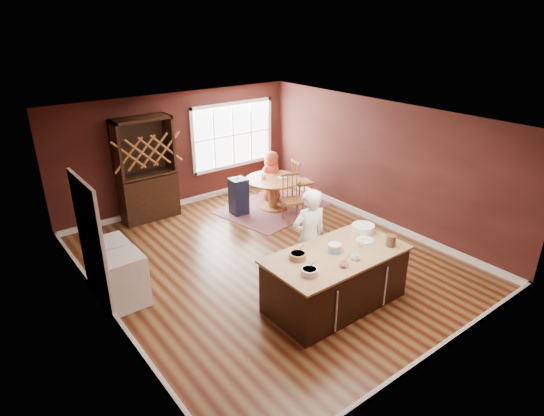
{
  "coord_description": "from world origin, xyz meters",
  "views": [
    {
      "loc": [
        -4.53,
        -6.03,
        4.35
      ],
      "look_at": [
        0.11,
        0.03,
        1.05
      ],
      "focal_mm": 30.0,
      "sensor_mm": 36.0,
      "label": 1
    }
  ],
  "objects_px": {
    "layer_cake": "(335,248)",
    "high_chair": "(239,196)",
    "chair_south": "(293,199)",
    "chair_north": "(266,175)",
    "chair_east": "(302,180)",
    "hutch": "(146,170)",
    "baker": "(309,238)",
    "toddler": "(238,179)",
    "kitchen_island": "(335,280)",
    "washer": "(125,280)",
    "dryer": "(111,264)",
    "dining_table": "(273,187)",
    "seated_woman": "(271,176)"
  },
  "relations": [
    {
      "from": "baker",
      "to": "chair_south",
      "type": "bearing_deg",
      "value": -112.51
    },
    {
      "from": "chair_east",
      "to": "seated_woman",
      "type": "distance_m",
      "value": 0.77
    },
    {
      "from": "toddler",
      "to": "hutch",
      "type": "relative_size",
      "value": 0.11
    },
    {
      "from": "kitchen_island",
      "to": "layer_cake",
      "type": "relative_size",
      "value": 7.83
    },
    {
      "from": "chair_east",
      "to": "layer_cake",
      "type": "bearing_deg",
      "value": 156.47
    },
    {
      "from": "baker",
      "to": "chair_east",
      "type": "height_order",
      "value": "baker"
    },
    {
      "from": "dining_table",
      "to": "chair_south",
      "type": "xyz_separation_m",
      "value": [
        -0.1,
        -0.85,
        0.01
      ]
    },
    {
      "from": "kitchen_island",
      "to": "high_chair",
      "type": "bearing_deg",
      "value": 79.0
    },
    {
      "from": "dining_table",
      "to": "seated_woman",
      "type": "distance_m",
      "value": 0.54
    },
    {
      "from": "chair_east",
      "to": "hutch",
      "type": "xyz_separation_m",
      "value": [
        -3.43,
        1.32,
        0.62
      ]
    },
    {
      "from": "washer",
      "to": "kitchen_island",
      "type": "bearing_deg",
      "value": -37.27
    },
    {
      "from": "kitchen_island",
      "to": "seated_woman",
      "type": "height_order",
      "value": "seated_woman"
    },
    {
      "from": "layer_cake",
      "to": "hutch",
      "type": "xyz_separation_m",
      "value": [
        -0.99,
        4.89,
        0.18
      ]
    },
    {
      "from": "dining_table",
      "to": "high_chair",
      "type": "height_order",
      "value": "high_chair"
    },
    {
      "from": "chair_north",
      "to": "seated_woman",
      "type": "height_order",
      "value": "seated_woman"
    },
    {
      "from": "chair_north",
      "to": "washer",
      "type": "bearing_deg",
      "value": 15.71
    },
    {
      "from": "hutch",
      "to": "baker",
      "type": "bearing_deg",
      "value": -76.55
    },
    {
      "from": "kitchen_island",
      "to": "seated_woman",
      "type": "relative_size",
      "value": 1.8
    },
    {
      "from": "seated_woman",
      "to": "hutch",
      "type": "height_order",
      "value": "hutch"
    },
    {
      "from": "chair_north",
      "to": "high_chair",
      "type": "bearing_deg",
      "value": 12.47
    },
    {
      "from": "washer",
      "to": "dryer",
      "type": "xyz_separation_m",
      "value": [
        0.0,
        0.64,
        -0.0
      ]
    },
    {
      "from": "chair_north",
      "to": "chair_east",
      "type": "bearing_deg",
      "value": 108.39
    },
    {
      "from": "dining_table",
      "to": "washer",
      "type": "height_order",
      "value": "washer"
    },
    {
      "from": "layer_cake",
      "to": "chair_north",
      "type": "distance_m",
      "value": 4.84
    },
    {
      "from": "seated_woman",
      "to": "baker",
      "type": "bearing_deg",
      "value": 56.62
    },
    {
      "from": "chair_south",
      "to": "seated_woman",
      "type": "distance_m",
      "value": 1.35
    },
    {
      "from": "layer_cake",
      "to": "high_chair",
      "type": "height_order",
      "value": "layer_cake"
    },
    {
      "from": "dining_table",
      "to": "hutch",
      "type": "bearing_deg",
      "value": 153.47
    },
    {
      "from": "toddler",
      "to": "chair_south",
      "type": "bearing_deg",
      "value": -61.55
    },
    {
      "from": "high_chair",
      "to": "toddler",
      "type": "xyz_separation_m",
      "value": [
        0.08,
        0.12,
        0.36
      ]
    },
    {
      "from": "hutch",
      "to": "washer",
      "type": "bearing_deg",
      "value": -119.88
    },
    {
      "from": "high_chair",
      "to": "hutch",
      "type": "distance_m",
      "value": 2.14
    },
    {
      "from": "kitchen_island",
      "to": "chair_east",
      "type": "distance_m",
      "value": 4.4
    },
    {
      "from": "layer_cake",
      "to": "kitchen_island",
      "type": "bearing_deg",
      "value": -105.23
    },
    {
      "from": "layer_cake",
      "to": "chair_east",
      "type": "relative_size",
      "value": 0.27
    },
    {
      "from": "kitchen_island",
      "to": "toddler",
      "type": "xyz_separation_m",
      "value": [
        0.84,
        4.03,
        0.37
      ]
    },
    {
      "from": "seated_woman",
      "to": "high_chair",
      "type": "relative_size",
      "value": 1.4
    },
    {
      "from": "dining_table",
      "to": "washer",
      "type": "xyz_separation_m",
      "value": [
        -4.25,
        -1.66,
        -0.1
      ]
    },
    {
      "from": "kitchen_island",
      "to": "toddler",
      "type": "distance_m",
      "value": 4.14
    },
    {
      "from": "layer_cake",
      "to": "chair_south",
      "type": "xyz_separation_m",
      "value": [
        1.47,
        2.76,
        -0.43
      ]
    },
    {
      "from": "layer_cake",
      "to": "high_chair",
      "type": "bearing_deg",
      "value": 79.08
    },
    {
      "from": "washer",
      "to": "baker",
      "type": "bearing_deg",
      "value": -25.94
    },
    {
      "from": "chair_east",
      "to": "seated_woman",
      "type": "bearing_deg",
      "value": 61.71
    },
    {
      "from": "chair_south",
      "to": "chair_north",
      "type": "relative_size",
      "value": 1.02
    },
    {
      "from": "dining_table",
      "to": "dryer",
      "type": "xyz_separation_m",
      "value": [
        -4.25,
        -1.02,
        -0.1
      ]
    },
    {
      "from": "layer_cake",
      "to": "dryer",
      "type": "height_order",
      "value": "layer_cake"
    },
    {
      "from": "seated_woman",
      "to": "dryer",
      "type": "distance_m",
      "value": 4.77
    },
    {
      "from": "washer",
      "to": "high_chair",
      "type": "bearing_deg",
      "value": 28.93
    },
    {
      "from": "baker",
      "to": "chair_north",
      "type": "bearing_deg",
      "value": -105.59
    },
    {
      "from": "dining_table",
      "to": "chair_north",
      "type": "height_order",
      "value": "chair_north"
    }
  ]
}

